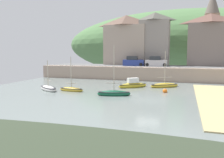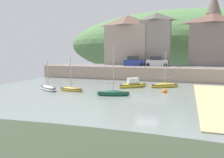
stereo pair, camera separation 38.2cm
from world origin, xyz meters
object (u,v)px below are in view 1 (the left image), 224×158
object	(u,v)px
waterfront_building_left	(126,40)
parked_car_near_slipway	(133,62)
sailboat_white_hull	(164,85)
motorboat_with_cabin	(114,93)
rowboat_small_beached	(48,88)
waterfront_building_centre	(155,38)
dinghy_open_wooden	(133,85)
waterfront_building_right	(210,39)
sailboat_nearest_shore	(71,89)
church_with_spire	(211,27)
parked_car_by_wall	(156,62)
mooring_buoy	(165,91)

from	to	relation	value
waterfront_building_left	parked_car_near_slipway	world-z (taller)	waterfront_building_left
sailboat_white_hull	motorboat_with_cabin	xyz separation A→B (m)	(-5.18, -8.49, 0.01)
sailboat_white_hull	rowboat_small_beached	size ratio (longest dim) A/B	1.28
waterfront_building_centre	sailboat_white_hull	bearing A→B (deg)	-76.95
motorboat_with_cabin	parked_car_near_slipway	size ratio (longest dim) A/B	1.48
dinghy_open_wooden	rowboat_small_beached	world-z (taller)	rowboat_small_beached
waterfront_building_right	sailboat_white_hull	xyz separation A→B (m)	(-7.26, -15.44, -7.36)
dinghy_open_wooden	sailboat_white_hull	size ratio (longest dim) A/B	0.75
dinghy_open_wooden	sailboat_white_hull	distance (m)	4.70
sailboat_nearest_shore	motorboat_with_cabin	bearing A→B (deg)	-5.39
waterfront_building_left	church_with_spire	world-z (taller)	church_with_spire
dinghy_open_wooden	parked_car_by_wall	bearing A→B (deg)	40.23
waterfront_building_right	parked_car_near_slipway	xyz separation A→B (m)	(-14.42, -4.50, -4.42)
motorboat_with_cabin	waterfront_building_centre	bearing A→B (deg)	70.70
sailboat_white_hull	mooring_buoy	world-z (taller)	sailboat_white_hull
motorboat_with_cabin	parked_car_by_wall	size ratio (longest dim) A/B	1.50
church_with_spire	parked_car_near_slipway	distance (m)	18.65
waterfront_building_centre	mooring_buoy	xyz separation A→B (m)	(4.03, -20.00, -7.81)
rowboat_small_beached	mooring_buoy	distance (m)	15.57
waterfront_building_left	mooring_buoy	world-z (taller)	waterfront_building_left
church_with_spire	waterfront_building_right	bearing A→B (deg)	-97.86
waterfront_building_right	sailboat_nearest_shore	xyz separation A→B (m)	(-18.76, -22.69, -7.39)
waterfront_building_centre	dinghy_open_wooden	size ratio (longest dim) A/B	2.68
dinghy_open_wooden	rowboat_small_beached	distance (m)	11.98
rowboat_small_beached	parked_car_near_slipway	distance (m)	20.25
rowboat_small_beached	parked_car_by_wall	xyz separation A→B (m)	(12.20, 18.51, 2.96)
sailboat_white_hull	church_with_spire	bearing A→B (deg)	33.05
waterfront_building_left	dinghy_open_wooden	size ratio (longest dim) A/B	2.61
waterfront_building_right	waterfront_building_left	bearing A→B (deg)	180.00
sailboat_nearest_shore	parked_car_by_wall	world-z (taller)	sailboat_nearest_shore
rowboat_small_beached	motorboat_with_cabin	size ratio (longest dim) A/B	0.69
sailboat_white_hull	waterfront_building_left	bearing A→B (deg)	87.35
waterfront_building_centre	mooring_buoy	bearing A→B (deg)	-78.60
dinghy_open_wooden	mooring_buoy	world-z (taller)	dinghy_open_wooden
parked_car_by_wall	sailboat_white_hull	bearing A→B (deg)	-77.05
waterfront_building_right	parked_car_by_wall	xyz separation A→B (m)	(-9.88, -4.50, -4.42)
dinghy_open_wooden	church_with_spire	bearing A→B (deg)	18.20
waterfront_building_centre	rowboat_small_beached	size ratio (longest dim) A/B	2.57
parked_car_by_wall	waterfront_building_centre	bearing A→B (deg)	101.59
sailboat_nearest_shore	waterfront_building_left	bearing A→B (deg)	91.47
church_with_spire	mooring_buoy	bearing A→B (deg)	-107.05
dinghy_open_wooden	parked_car_by_wall	distance (m)	13.06
motorboat_with_cabin	mooring_buoy	bearing A→B (deg)	19.43
rowboat_small_beached	motorboat_with_cabin	distance (m)	9.68
parked_car_by_wall	sailboat_nearest_shore	bearing A→B (deg)	-116.51
rowboat_small_beached	mooring_buoy	xyz separation A→B (m)	(15.27, 3.01, -0.06)
rowboat_small_beached	church_with_spire	bearing A→B (deg)	85.50
church_with_spire	parked_car_near_slipway	size ratio (longest dim) A/B	3.69
waterfront_building_right	sailboat_nearest_shore	bearing A→B (deg)	-129.58
church_with_spire	sailboat_nearest_shore	bearing A→B (deg)	-125.88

